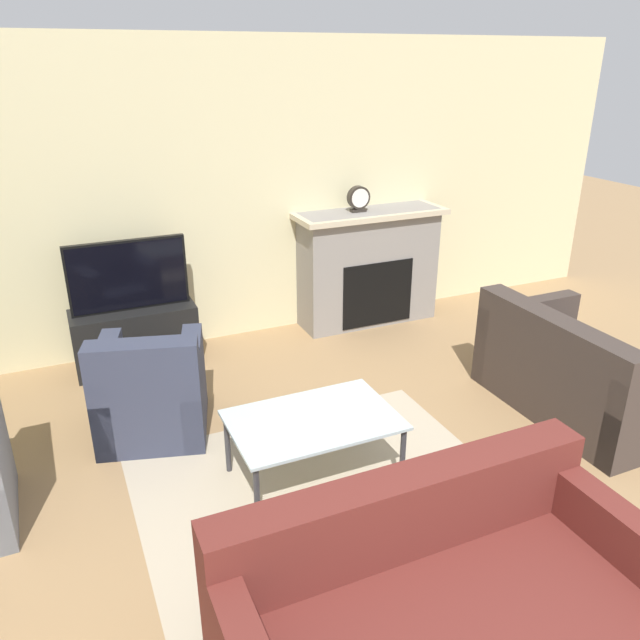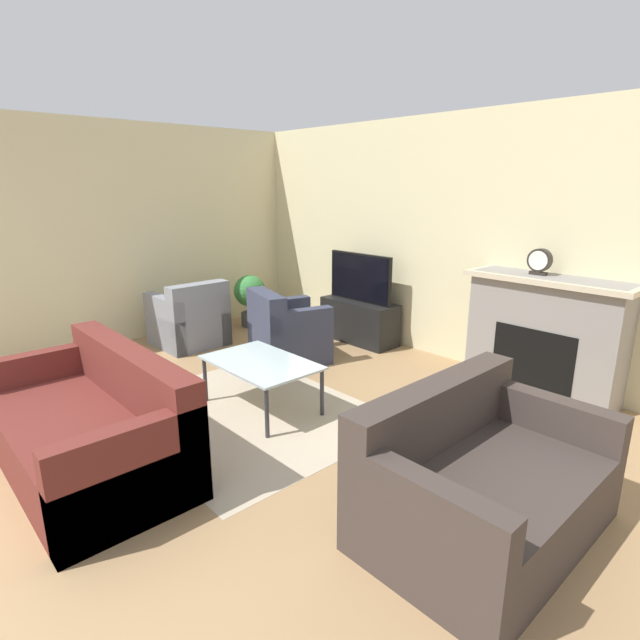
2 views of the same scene
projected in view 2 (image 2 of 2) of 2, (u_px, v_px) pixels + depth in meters
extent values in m
cube|color=beige|center=(434.00, 239.00, 5.70)|extent=(8.77, 0.06, 2.70)
cube|color=beige|center=(126.00, 235.00, 6.22)|extent=(0.06, 7.70, 2.70)
cube|color=#B7A88E|center=(246.00, 413.00, 4.41)|extent=(2.23, 1.87, 0.00)
cube|color=gray|center=(544.00, 336.00, 4.71)|extent=(1.37, 0.42, 1.14)
cube|color=black|center=(531.00, 363.00, 4.62)|extent=(0.76, 0.01, 0.64)
cube|color=beige|center=(550.00, 280.00, 4.54)|extent=(1.49, 0.48, 0.05)
cube|color=black|center=(359.00, 321.00, 6.38)|extent=(1.03, 0.41, 0.53)
cube|color=black|center=(360.00, 277.00, 6.23)|extent=(0.97, 0.05, 0.60)
cube|color=black|center=(359.00, 278.00, 6.21)|extent=(0.93, 0.01, 0.56)
cube|color=#5B231E|center=(85.00, 441.00, 3.52)|extent=(1.87, 0.93, 0.42)
cube|color=#5B231E|center=(130.00, 374.00, 3.65)|extent=(1.87, 0.20, 0.40)
cube|color=#5B231E|center=(47.00, 389.00, 4.10)|extent=(0.14, 0.93, 0.66)
cube|color=#5B231E|center=(133.00, 477.00, 2.87)|extent=(0.14, 0.93, 0.66)
cube|color=#3D332D|center=(487.00, 500.00, 2.86)|extent=(0.96, 1.48, 0.42)
cube|color=#3D332D|center=(436.00, 413.00, 3.02)|extent=(0.20, 1.48, 0.40)
cube|color=#3D332D|center=(417.00, 536.00, 2.40)|extent=(0.96, 0.14, 0.66)
cube|color=#3D332D|center=(541.00, 442.00, 3.27)|extent=(0.96, 0.14, 0.66)
cube|color=gray|center=(189.00, 328.00, 6.27)|extent=(0.80, 0.77, 0.42)
cube|color=gray|center=(199.00, 300.00, 5.96)|extent=(0.21, 0.77, 0.40)
cube|color=gray|center=(210.00, 314.00, 6.45)|extent=(0.79, 0.15, 0.66)
cube|color=gray|center=(165.00, 323.00, 6.03)|extent=(0.79, 0.15, 0.66)
cube|color=#33384C|center=(290.00, 342.00, 5.71)|extent=(0.90, 0.92, 0.42)
cube|color=#33384C|center=(266.00, 310.00, 5.48)|extent=(0.75, 0.39, 0.40)
cube|color=#33384C|center=(300.00, 339.00, 5.42)|extent=(0.34, 0.76, 0.66)
cube|color=#33384C|center=(280.00, 326.00, 5.92)|extent=(0.34, 0.76, 0.66)
cylinder|color=#333338|center=(205.00, 379.00, 4.62)|extent=(0.04, 0.04, 0.43)
cylinder|color=#333338|center=(267.00, 413.00, 3.94)|extent=(0.04, 0.04, 0.43)
cylinder|color=#333338|center=(258.00, 364.00, 5.00)|extent=(0.04, 0.04, 0.43)
cylinder|color=#333338|center=(322.00, 392.00, 4.33)|extent=(0.04, 0.04, 0.43)
cube|color=silver|center=(261.00, 362.00, 4.41)|extent=(1.03, 0.67, 0.02)
cylinder|color=#47474C|center=(251.00, 319.00, 7.12)|extent=(0.27, 0.27, 0.20)
cylinder|color=#4C3823|center=(250.00, 308.00, 7.07)|extent=(0.03, 0.03, 0.13)
sphere|color=#387F3D|center=(250.00, 291.00, 7.01)|extent=(0.44, 0.44, 0.44)
cube|color=#28231E|center=(538.00, 273.00, 4.64)|extent=(0.15, 0.07, 0.03)
cylinder|color=#28231E|center=(540.00, 260.00, 4.61)|extent=(0.21, 0.07, 0.21)
cylinder|color=white|center=(538.00, 260.00, 4.58)|extent=(0.18, 0.00, 0.18)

